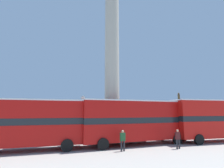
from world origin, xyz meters
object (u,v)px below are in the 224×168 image
Objects in this scene: equestrian_statue at (180,120)px; pedestrian_by_plinth at (123,139)px; street_lamp at (83,116)px; bus_c at (136,120)px; monument_column at (112,78)px; pedestrian_near_lamp at (178,138)px; bus_a at (22,122)px; bus_b at (219,118)px.

pedestrian_by_plinth is (-13.19, -10.33, -0.89)m from equestrian_statue.
equestrian_statue reaches higher than street_lamp.
street_lamp reaches higher than pedestrian_by_plinth.
monument_column is at bearing 104.29° from bus_c.
monument_column reaches higher than pedestrian_near_lamp.
bus_c is at bearing -0.17° from bus_a.
bus_a is at bearing -14.07° from pedestrian_near_lamp.
monument_column is 14.04m from equestrian_statue.
monument_column is at bearing 164.92° from equestrian_statue.
monument_column is at bearing 158.68° from bus_b.
pedestrian_near_lamp is at bearing -160.99° from bus_b.
monument_column reaches higher than bus_c.
pedestrian_near_lamp is at bearing -12.70° from bus_a.
pedestrian_near_lamp is (2.71, -2.82, -1.48)m from bus_c.
pedestrian_by_plinth is at bearing -169.90° from bus_b.
street_lamp reaches higher than bus_a.
pedestrian_near_lamp is (4.13, -6.89, -6.42)m from monument_column.
bus_a is 10.39m from bus_c.
pedestrian_near_lamp is at bearing -9.47° from pedestrian_by_plinth.
pedestrian_by_plinth is (-0.85, -6.50, -6.38)m from monument_column.
pedestrian_by_plinth reaches higher than pedestrian_near_lamp.
pedestrian_near_lamp is at bearing -33.54° from street_lamp.
bus_b is at bearing -130.37° from equestrian_statue.
pedestrian_by_plinth is (-4.98, 0.39, 0.04)m from pedestrian_near_lamp.
equestrian_statue is 3.71× the size of pedestrian_by_plinth.
street_lamp is at bearing -155.59° from monument_column.
equestrian_statue is at bearing -130.50° from pedestrian_near_lamp.
bus_b reaches higher than bus_c.
monument_column is 14.10× the size of pedestrian_by_plinth.
bus_b reaches higher than pedestrian_by_plinth.
equestrian_statue is 1.27× the size of street_lamp.
equestrian_statue is at bearing 30.89° from bus_c.
bus_a is (-8.97, -4.33, -4.98)m from monument_column.
street_lamp is (-14.85, 2.97, 0.32)m from bus_b.
bus_c reaches higher than bus_a.
pedestrian_near_lamp is at bearing -59.06° from monument_column.
bus_c is at bearing -49.21° from pedestrian_near_lamp.
bus_a is at bearing -154.21° from monument_column.
monument_column is at bearing 24.41° from street_lamp.
equestrian_statue is (1.20, 8.48, -0.63)m from bus_b.
monument_column is 2.11× the size of bus_c.
bus_c is (1.42, -4.06, -4.94)m from monument_column.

